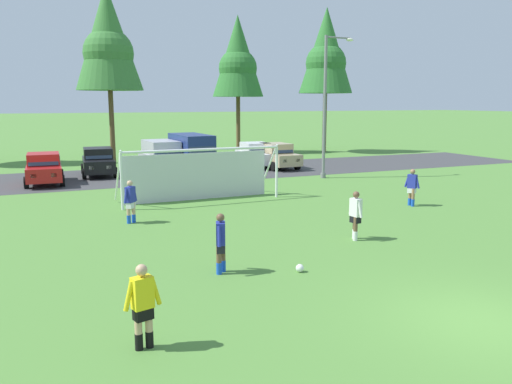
% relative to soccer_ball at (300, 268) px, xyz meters
% --- Properties ---
extents(ground_plane, '(400.00, 400.00, 0.00)m').
position_rel_soccer_ball_xyz_m(ground_plane, '(1.97, 10.62, -0.11)').
color(ground_plane, '#518438').
extents(parking_lot_strip, '(52.00, 8.40, 0.01)m').
position_rel_soccer_ball_xyz_m(parking_lot_strip, '(1.97, 20.23, -0.11)').
color(parking_lot_strip, '#3D3D3F').
rests_on(parking_lot_strip, ground).
extents(soccer_ball, '(0.22, 0.22, 0.22)m').
position_rel_soccer_ball_xyz_m(soccer_ball, '(0.00, 0.00, 0.00)').
color(soccer_ball, white).
rests_on(soccer_ball, ground).
extents(soccer_goal, '(7.46, 2.08, 2.57)m').
position_rel_soccer_ball_xyz_m(soccer_goal, '(0.54, 11.03, 1.18)').
color(soccer_goal, white).
rests_on(soccer_goal, ground).
extents(referee, '(0.75, 0.33, 1.64)m').
position_rel_soccer_ball_xyz_m(referee, '(-4.75, -2.74, 0.71)').
color(referee, tan).
rests_on(referee, ground).
extents(player_striker_near, '(0.40, 0.69, 1.64)m').
position_rel_soccer_ball_xyz_m(player_striker_near, '(-1.99, 0.78, 0.71)').
color(player_striker_near, brown).
rests_on(player_striker_near, ground).
extents(player_midfield_center, '(0.29, 0.75, 1.64)m').
position_rel_soccer_ball_xyz_m(player_midfield_center, '(3.27, 2.23, 0.71)').
color(player_midfield_center, brown).
rests_on(player_midfield_center, ground).
extents(player_defender_far, '(0.40, 0.72, 1.64)m').
position_rel_soccer_ball_xyz_m(player_defender_far, '(8.79, 6.04, 0.71)').
color(player_defender_far, '#936B4C').
rests_on(player_defender_far, ground).
extents(player_winger_left, '(0.61, 0.55, 1.64)m').
position_rel_soccer_ball_xyz_m(player_winger_left, '(-3.19, 7.62, 0.71)').
color(player_winger_left, tan).
rests_on(player_winger_left, ground).
extents(parked_car_slot_far_left, '(2.13, 4.25, 1.72)m').
position_rel_soccer_ball_xyz_m(parked_car_slot_far_left, '(-5.98, 19.11, 0.77)').
color(parked_car_slot_far_left, red).
rests_on(parked_car_slot_far_left, ground).
extents(parked_car_slot_left, '(2.24, 4.30, 1.72)m').
position_rel_soccer_ball_xyz_m(parked_car_slot_left, '(-2.80, 21.39, 0.77)').
color(parked_car_slot_left, black).
rests_on(parked_car_slot_left, ground).
extents(parked_car_slot_center_left, '(2.32, 4.70, 2.16)m').
position_rel_soccer_ball_xyz_m(parked_car_slot_center_left, '(0.89, 20.00, 1.00)').
color(parked_car_slot_center_left, '#B2B2BC').
rests_on(parked_car_slot_center_left, ground).
extents(parked_car_slot_center, '(2.38, 4.89, 2.52)m').
position_rel_soccer_ball_xyz_m(parked_car_slot_center, '(2.75, 19.67, 1.23)').
color(parked_car_slot_center, navy).
rests_on(parked_car_slot_center, ground).
extents(parked_car_slot_center_right, '(2.25, 4.31, 1.72)m').
position_rel_soccer_ball_xyz_m(parked_car_slot_center_right, '(7.87, 21.35, 0.77)').
color(parked_car_slot_center_right, silver).
rests_on(parked_car_slot_center_right, ground).
extents(parked_car_slot_right, '(2.16, 4.26, 1.72)m').
position_rel_soccer_ball_xyz_m(parked_car_slot_right, '(8.93, 20.21, 0.77)').
color(parked_car_slot_right, tan).
rests_on(parked_car_slot_right, ground).
extents(tree_mid_left, '(4.84, 4.84, 12.91)m').
position_rel_soccer_ball_xyz_m(tree_mid_left, '(-0.97, 27.98, 8.77)').
color(tree_mid_left, brown).
rests_on(tree_mid_left, ground).
extents(tree_center_back, '(4.49, 4.49, 11.97)m').
position_rel_soccer_ball_xyz_m(tree_center_back, '(10.49, 31.46, 8.12)').
color(tree_center_back, brown).
rests_on(tree_center_back, ground).
extents(tree_mid_right, '(4.77, 4.77, 12.72)m').
position_rel_soccer_ball_xyz_m(tree_mid_right, '(17.92, 28.98, 8.64)').
color(tree_mid_right, brown).
rests_on(tree_mid_right, ground).
extents(street_lamp, '(2.00, 0.32, 8.34)m').
position_rel_soccer_ball_xyz_m(street_lamp, '(9.72, 14.95, 4.20)').
color(street_lamp, slate).
rests_on(street_lamp, ground).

